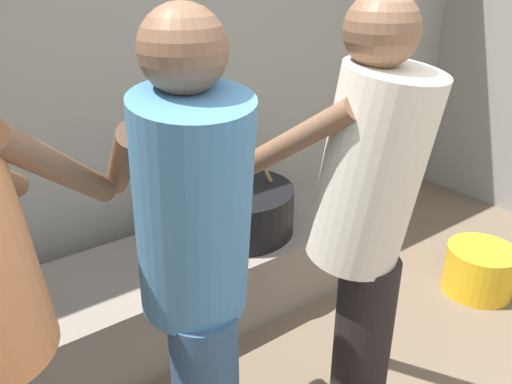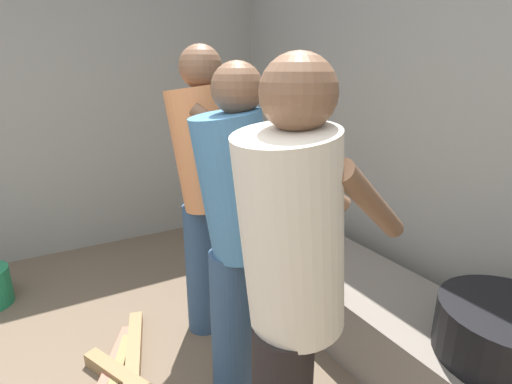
# 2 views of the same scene
# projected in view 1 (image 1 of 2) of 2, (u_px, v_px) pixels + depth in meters

# --- Properties ---
(block_enclosure_rear) EXTENTS (5.40, 0.20, 2.47)m
(block_enclosure_rear) POSITION_uv_depth(u_px,v_px,m) (107.00, 55.00, 2.43)
(block_enclosure_rear) COLOR gray
(block_enclosure_rear) RESTS_ON ground_plane
(hearth_ledge) EXTENTS (2.37, 0.60, 0.38)m
(hearth_ledge) POSITION_uv_depth(u_px,v_px,m) (150.00, 299.00, 2.42)
(hearth_ledge) COLOR slate
(hearth_ledge) RESTS_ON ground_plane
(cooking_pot_main) EXTENTS (0.57, 0.57, 0.69)m
(cooking_pot_main) POSITION_uv_depth(u_px,v_px,m) (238.00, 209.00, 2.61)
(cooking_pot_main) COLOR black
(cooking_pot_main) RESTS_ON hearth_ledge
(cook_in_blue_shirt) EXTENTS (0.47, 0.71, 1.58)m
(cook_in_blue_shirt) POSITION_uv_depth(u_px,v_px,m) (196.00, 265.00, 1.39)
(cook_in_blue_shirt) COLOR navy
(cook_in_blue_shirt) RESTS_ON ground_plane
(cook_in_cream_shirt) EXTENTS (0.53, 0.73, 1.59)m
(cook_in_cream_shirt) POSITION_uv_depth(u_px,v_px,m) (365.00, 219.00, 1.62)
(cook_in_cream_shirt) COLOR black
(cook_in_cream_shirt) RESTS_ON ground_plane
(bucket_yellow_plastic) EXTENTS (0.36, 0.36, 0.26)m
(bucket_yellow_plastic) POSITION_uv_depth(u_px,v_px,m) (479.00, 270.00, 2.76)
(bucket_yellow_plastic) COLOR gold
(bucket_yellow_plastic) RESTS_ON ground_plane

